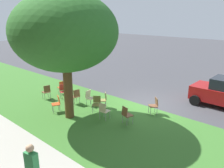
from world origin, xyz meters
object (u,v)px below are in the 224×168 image
object	(u,v)px
chair_2	(62,87)
chair_5	(57,103)
chair_8	(104,110)
chair_9	(76,95)
street_tree	(65,32)
chair_4	(126,114)
chair_1	(154,104)
chair_6	(90,97)
chair_10	(97,103)
chair_7	(47,91)
chair_0	(104,99)
chair_3	(63,90)

from	to	relation	value
chair_2	chair_5	distance (m)	2.83
chair_8	chair_9	distance (m)	2.68
street_tree	chair_4	bearing A→B (deg)	-154.57
chair_1	chair_6	xyz separation A→B (m)	(3.36, 1.42, 0.00)
chair_5	chair_10	xyz separation A→B (m)	(-1.61, -1.35, 0.00)
chair_1	chair_2	xyz separation A→B (m)	(6.11, 1.28, 0.00)
chair_1	chair_7	distance (m)	6.54
chair_0	chair_7	world-z (taller)	same
chair_1	chair_10	xyz separation A→B (m)	(2.39, 1.82, 0.00)
chair_1	chair_7	bearing A→B (deg)	22.03
chair_0	chair_2	bearing A→B (deg)	2.28
chair_5	chair_7	world-z (taller)	same
street_tree	chair_2	size ratio (longest dim) A/B	6.83
street_tree	chair_7	bearing A→B (deg)	-12.69
chair_6	chair_10	size ratio (longest dim) A/B	1.00
street_tree	chair_8	bearing A→B (deg)	-149.35
street_tree	chair_9	distance (m)	4.07
chair_0	chair_4	distance (m)	2.29
street_tree	chair_2	distance (m)	5.16
chair_9	chair_7	bearing A→B (deg)	18.83
chair_3	chair_7	world-z (taller)	same
street_tree	chair_0	world-z (taller)	street_tree
chair_2	street_tree	bearing A→B (deg)	149.07
chair_10	chair_3	bearing A→B (deg)	-2.60
chair_7	chair_10	xyz separation A→B (m)	(-3.67, -0.64, 0.00)
chair_3	chair_6	size ratio (longest dim) A/B	1.00
chair_9	chair_0	bearing A→B (deg)	-157.87
street_tree	chair_3	world-z (taller)	street_tree
street_tree	chair_8	world-z (taller)	street_tree
street_tree	chair_5	size ratio (longest dim) A/B	6.83
chair_4	chair_0	bearing A→B (deg)	-19.16
chair_8	chair_10	distance (m)	1.02
chair_3	chair_4	distance (m)	5.10
chair_7	chair_9	distance (m)	2.06
street_tree	chair_6	size ratio (longest dim) A/B	6.83
chair_2	chair_8	xyz separation A→B (m)	(-4.64, 0.96, 0.00)
chair_1	chair_6	bearing A→B (deg)	22.85
chair_5	chair_7	xyz separation A→B (m)	(2.07, -0.72, 0.00)
chair_4	chair_7	size ratio (longest dim) A/B	1.00
chair_10	chair_8	bearing A→B (deg)	155.38
chair_2	chair_4	xyz separation A→B (m)	(-5.76, 0.61, 0.00)
chair_2	chair_9	xyz separation A→B (m)	(-1.99, 0.51, 0.00)
chair_6	chair_8	size ratio (longest dim) A/B	1.00
chair_1	chair_7	size ratio (longest dim) A/B	1.00
chair_2	chair_4	distance (m)	5.79
chair_4	chair_6	bearing A→B (deg)	-8.90
chair_0	chair_3	size ratio (longest dim) A/B	1.00
chair_3	chair_8	distance (m)	4.02
street_tree	chair_4	xyz separation A→B (m)	(-2.64, -1.26, -3.67)
chair_2	chair_5	world-z (taller)	same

